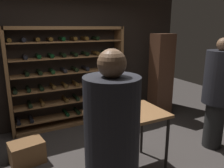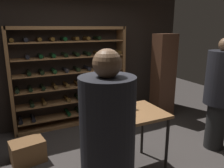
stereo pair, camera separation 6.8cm
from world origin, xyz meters
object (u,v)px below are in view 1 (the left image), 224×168
(wine_bottle_black_capsule, at_px, (124,108))
(person_guest_khaki, at_px, (112,155))
(wine_rack, at_px, (70,78))
(display_cabinet, at_px, (161,76))
(wine_bottle_amber_reserve, at_px, (106,105))
(wine_bottle_gold_foil, at_px, (113,109))
(wine_glass_stemmed_right, at_px, (130,108))
(tasting_table, at_px, (127,120))
(wine_crate, at_px, (27,152))
(person_guest_blue_shirt, at_px, (218,90))
(wine_glass_stemmed_center, at_px, (134,102))

(wine_bottle_black_capsule, bearing_deg, person_guest_khaki, -125.15)
(wine_rack, xyz_separation_m, display_cabinet, (1.97, -0.47, -0.07))
(wine_bottle_amber_reserve, bearing_deg, wine_rack, 88.22)
(wine_bottle_gold_foil, relative_size, wine_glass_stemmed_right, 2.31)
(person_guest_khaki, distance_m, wine_bottle_black_capsule, 1.05)
(wine_bottle_black_capsule, xyz_separation_m, wine_glass_stemmed_right, (0.11, 0.02, -0.02))
(display_cabinet, bearing_deg, wine_bottle_black_capsule, -140.29)
(wine_rack, height_order, wine_bottle_gold_foil, wine_rack)
(person_guest_khaki, bearing_deg, tasting_table, -130.10)
(person_guest_khaki, relative_size, wine_crate, 3.86)
(wine_bottle_amber_reserve, distance_m, wine_bottle_gold_foil, 0.15)
(person_guest_khaki, xyz_separation_m, wine_crate, (-0.49, 1.83, -0.85))
(wine_rack, relative_size, wine_bottle_black_capsule, 6.42)
(person_guest_blue_shirt, height_order, person_guest_khaki, person_guest_khaki)
(person_guest_blue_shirt, xyz_separation_m, wine_glass_stemmed_right, (-1.69, -0.02, -0.02))
(wine_bottle_black_capsule, bearing_deg, person_guest_blue_shirt, 1.31)
(wine_rack, bearing_deg, wine_bottle_amber_reserve, -91.78)
(tasting_table, bearing_deg, wine_glass_stemmed_center, 25.38)
(person_guest_blue_shirt, xyz_separation_m, wine_bottle_amber_reserve, (-1.95, 0.16, 0.01))
(person_guest_blue_shirt, distance_m, wine_bottle_black_capsule, 1.80)
(tasting_table, distance_m, wine_glass_stemmed_center, 0.27)
(display_cabinet, bearing_deg, wine_crate, -168.88)
(tasting_table, xyz_separation_m, wine_bottle_gold_foil, (-0.25, -0.07, 0.23))
(wine_bottle_black_capsule, distance_m, wine_glass_stemmed_center, 0.35)
(wine_glass_stemmed_right, bearing_deg, wine_glass_stemmed_center, 44.63)
(person_guest_blue_shirt, distance_m, wine_crate, 3.16)
(wine_glass_stemmed_right, bearing_deg, wine_crate, 141.76)
(wine_glass_stemmed_center, bearing_deg, wine_bottle_black_capsule, -145.32)
(tasting_table, xyz_separation_m, wine_glass_stemmed_right, (-0.03, -0.10, 0.21))
(tasting_table, bearing_deg, person_guest_blue_shirt, -2.86)
(wine_bottle_black_capsule, bearing_deg, wine_bottle_gold_foil, 156.00)
(tasting_table, relative_size, display_cabinet, 0.55)
(person_guest_khaki, bearing_deg, wine_glass_stemmed_center, -133.39)
(person_guest_khaki, height_order, wine_bottle_amber_reserve, person_guest_khaki)
(wine_rack, bearing_deg, person_guest_blue_shirt, -46.31)
(wine_rack, distance_m, tasting_table, 1.92)
(wine_bottle_amber_reserve, bearing_deg, wine_glass_stemmed_right, -34.91)
(wine_bottle_black_capsule, distance_m, wine_glass_stemmed_right, 0.11)
(wine_crate, xyz_separation_m, wine_glass_stemmed_right, (1.21, -0.95, 0.82))
(wine_bottle_gold_foil, xyz_separation_m, wine_glass_stemmed_right, (0.23, -0.03, -0.02))
(person_guest_blue_shirt, distance_m, wine_glass_stemmed_center, 1.52)
(tasting_table, xyz_separation_m, wine_bottle_black_capsule, (-0.13, -0.12, 0.23))
(wine_bottle_gold_foil, relative_size, wine_glass_stemmed_center, 2.39)
(wine_bottle_black_capsule, relative_size, wine_glass_stemmed_right, 2.43)
(tasting_table, xyz_separation_m, wine_glass_stemmed_center, (0.15, 0.07, 0.21))
(wine_bottle_amber_reserve, xyz_separation_m, wine_glass_stemmed_center, (0.43, -0.00, -0.03))
(wine_bottle_gold_foil, bearing_deg, wine_glass_stemmed_center, 19.40)
(wine_bottle_amber_reserve, xyz_separation_m, wine_glass_stemmed_right, (0.26, -0.18, -0.02))
(person_guest_khaki, distance_m, wine_crate, 2.08)
(tasting_table, xyz_separation_m, person_guest_blue_shirt, (1.67, -0.08, 0.23))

